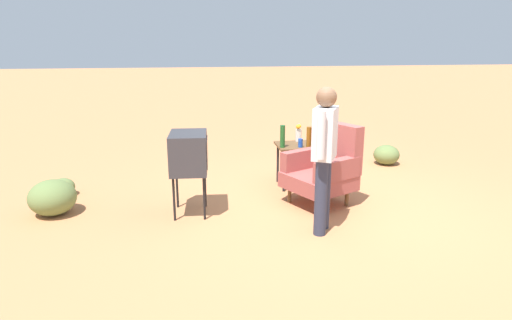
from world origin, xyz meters
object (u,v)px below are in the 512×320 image
Objects in this scene: flower_vase at (299,132)px; bottle_tall_amber at (309,137)px; armchair at (325,167)px; side_table at (296,151)px; tv_on_stand at (189,153)px; soda_can_blue at (300,143)px; person_standing at (324,151)px; bottle_wine_green at (283,136)px.

bottle_tall_amber is at bearing 5.84° from flower_vase.
side_table is at bearing -164.31° from armchair.
tv_on_stand is 1.73m from soda_can_blue.
person_standing is at bearing -5.26° from flower_vase.
armchair is 4.00× the size of flower_vase.
armchair is 8.69× the size of soda_can_blue.
person_standing is at bearing -4.18° from soda_can_blue.
tv_on_stand is 0.63× the size of person_standing.
bottle_tall_amber is (-0.66, 1.68, -0.00)m from tv_on_stand.
bottle_tall_amber is at bearing 171.42° from person_standing.
person_standing is 13.44× the size of soda_can_blue.
soda_can_blue is (-0.59, -0.18, 0.19)m from armchair.
flower_vase is at bearing -174.16° from bottle_tall_amber.
person_standing is 6.19× the size of flower_vase.
bottle_tall_amber reaches higher than flower_vase.
flower_vase is at bearing 174.74° from person_standing.
tv_on_stand reaches higher than flower_vase.
bottle_tall_amber is (0.08, 0.36, -0.01)m from bottle_wine_green.
bottle_wine_green is 0.28m from soda_can_blue.
bottle_wine_green is at bearing -60.46° from side_table.
side_table is at bearing -148.42° from bottle_tall_amber.
soda_can_blue is at bearing 8.71° from side_table.
person_standing reaches higher than tv_on_stand.
soda_can_blue is (0.16, 0.02, 0.15)m from side_table.
side_table is 0.38× the size of person_standing.
side_table is at bearing 177.07° from person_standing.
side_table is at bearing 119.54° from bottle_wine_green.
tv_on_stand is 1.96m from flower_vase.
side_table is 1.79m from tv_on_stand.
bottle_wine_green reaches higher than bottle_tall_amber.
bottle_tall_amber is at bearing 111.29° from tv_on_stand.
flower_vase is (-0.96, -0.12, 0.28)m from armchair.
person_standing is 1.52m from bottle_wine_green.
side_table is 2.38× the size of flower_vase.
side_table is 0.61× the size of tv_on_stand.
tv_on_stand is 1.80m from bottle_tall_amber.
bottle_wine_green is (-0.61, -0.44, 0.29)m from armchair.
person_standing is 1.86m from flower_vase.
armchair is 0.81m from bottle_wine_green.
soda_can_blue is 0.39m from flower_vase.
side_table is 5.17× the size of soda_can_blue.
armchair is 3.53× the size of bottle_tall_amber.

